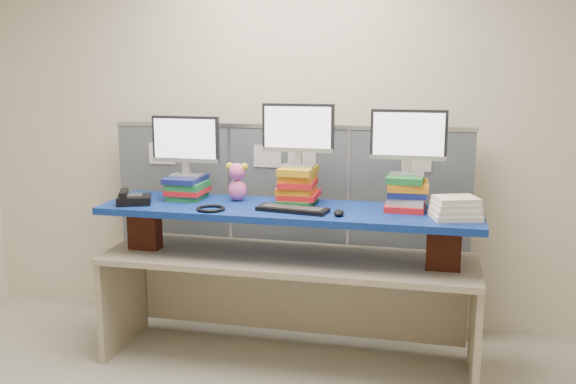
% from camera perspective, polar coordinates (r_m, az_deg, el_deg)
% --- Properties ---
extents(room, '(5.00, 4.00, 2.80)m').
position_cam_1_polar(room, '(2.87, -6.62, 0.31)').
color(room, beige).
rests_on(room, ground).
extents(cubicle_partition, '(2.60, 0.06, 1.53)m').
position_cam_1_polar(cubicle_partition, '(4.70, 0.06, -3.21)').
color(cubicle_partition, '#4B5259').
rests_on(cubicle_partition, ground).
extents(desk, '(2.43, 0.80, 0.73)m').
position_cam_1_polar(desk, '(4.20, -0.00, -7.63)').
color(desk, tan).
rests_on(desk, ground).
extents(brick_pier_left, '(0.21, 0.12, 0.28)m').
position_cam_1_polar(brick_pier_left, '(4.39, -12.61, -3.18)').
color(brick_pier_left, maroon).
rests_on(brick_pier_left, desk).
extents(brick_pier_right, '(0.21, 0.12, 0.28)m').
position_cam_1_polar(brick_pier_right, '(3.96, 13.67, -4.77)').
color(brick_pier_right, maroon).
rests_on(brick_pier_right, desk).
extents(blue_board, '(2.43, 0.70, 0.04)m').
position_cam_1_polar(blue_board, '(4.07, 0.00, -1.68)').
color(blue_board, '#0C0867').
rests_on(blue_board, brick_pier_left).
extents(book_stack_left, '(0.26, 0.31, 0.15)m').
position_cam_1_polar(book_stack_left, '(4.38, -8.94, 0.42)').
color(book_stack_left, '#1F7533').
rests_on(book_stack_left, blue_board).
extents(book_stack_center, '(0.26, 0.31, 0.24)m').
position_cam_1_polar(book_stack_center, '(4.15, 0.88, 0.56)').
color(book_stack_center, '#1F7533').
rests_on(book_stack_center, blue_board).
extents(book_stack_right, '(0.27, 0.31, 0.22)m').
position_cam_1_polar(book_stack_right, '(4.07, 10.49, -0.03)').
color(book_stack_right, red).
rests_on(book_stack_right, blue_board).
extents(monitor_left, '(0.47, 0.14, 0.40)m').
position_cam_1_polar(monitor_left, '(4.34, -9.08, 4.38)').
color(monitor_left, '#ACADB2').
rests_on(monitor_left, book_stack_left).
extents(monitor_center, '(0.47, 0.14, 0.40)m').
position_cam_1_polar(monitor_center, '(4.10, 0.90, 5.43)').
color(monitor_center, '#ACADB2').
rests_on(monitor_center, book_stack_center).
extents(monitor_right, '(0.47, 0.14, 0.40)m').
position_cam_1_polar(monitor_right, '(4.01, 10.66, 4.73)').
color(monitor_right, '#ACADB2').
rests_on(monitor_right, book_stack_right).
extents(keyboard, '(0.46, 0.23, 0.03)m').
position_cam_1_polar(keyboard, '(3.96, 0.41, -1.54)').
color(keyboard, black).
rests_on(keyboard, blue_board).
extents(mouse, '(0.08, 0.12, 0.03)m').
position_cam_1_polar(mouse, '(3.86, 4.55, -1.85)').
color(mouse, black).
rests_on(mouse, blue_board).
extents(desk_phone, '(0.27, 0.25, 0.09)m').
position_cam_1_polar(desk_phone, '(4.29, -13.64, -0.59)').
color(desk_phone, black).
rests_on(desk_phone, blue_board).
extents(headset, '(0.19, 0.19, 0.02)m').
position_cam_1_polar(headset, '(4.02, -6.88, -1.47)').
color(headset, black).
rests_on(headset, blue_board).
extents(plush_toy, '(0.15, 0.11, 0.26)m').
position_cam_1_polar(plush_toy, '(4.26, -4.53, 0.95)').
color(plush_toy, pink).
rests_on(plush_toy, blue_board).
extents(binder_stack, '(0.32, 0.28, 0.13)m').
position_cam_1_polar(binder_stack, '(3.89, 14.68, -1.42)').
color(binder_stack, white).
rests_on(binder_stack, blue_board).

